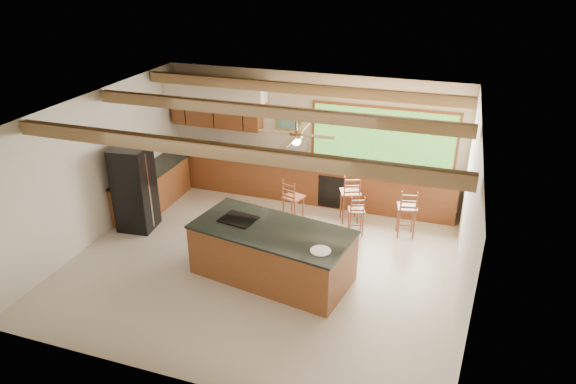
% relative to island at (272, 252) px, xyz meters
% --- Properties ---
extents(ground, '(7.20, 7.20, 0.00)m').
position_rel_island_xyz_m(ground, '(-0.35, 0.43, -0.50)').
color(ground, '#BEB39D').
rests_on(ground, ground).
extents(room_shell, '(7.27, 6.54, 3.02)m').
position_rel_island_xyz_m(room_shell, '(-0.52, 1.08, 1.71)').
color(room_shell, beige).
rests_on(room_shell, ground).
extents(counter_run, '(7.12, 3.10, 1.24)m').
position_rel_island_xyz_m(counter_run, '(-1.17, 2.95, -0.04)').
color(counter_run, brown).
rests_on(counter_run, ground).
extents(island, '(3.06, 1.83, 1.02)m').
position_rel_island_xyz_m(island, '(0.00, 0.00, 0.00)').
color(island, brown).
rests_on(island, ground).
extents(refrigerator, '(0.79, 0.77, 1.85)m').
position_rel_island_xyz_m(refrigerator, '(-3.40, 0.83, 0.42)').
color(refrigerator, black).
rests_on(refrigerator, ground).
extents(bar_stool_a, '(0.49, 0.49, 1.09)m').
position_rel_island_xyz_m(bar_stool_a, '(-0.25, 1.97, 0.14)').
color(bar_stool_a, brown).
rests_on(bar_stool_a, ground).
extents(bar_stool_b, '(0.43, 0.43, 0.94)m').
position_rel_island_xyz_m(bar_stool_b, '(1.14, 1.98, 0.05)').
color(bar_stool_b, brown).
rests_on(bar_stool_b, ground).
extents(bar_stool_c, '(0.54, 0.54, 1.17)m').
position_rel_island_xyz_m(bar_stool_c, '(0.89, 2.50, 0.19)').
color(bar_stool_c, brown).
rests_on(bar_stool_c, ground).
extents(bar_stool_d, '(0.47, 0.47, 1.10)m').
position_rel_island_xyz_m(bar_stool_d, '(2.15, 2.24, 0.15)').
color(bar_stool_d, brown).
rests_on(bar_stool_d, ground).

